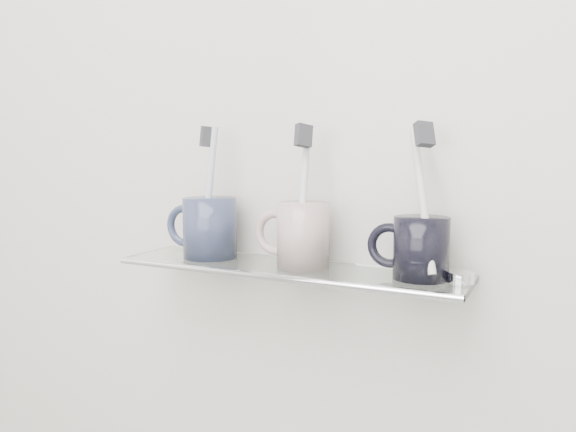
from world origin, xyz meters
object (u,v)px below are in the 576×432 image
Objects in this scene: mug_left at (210,228)px; mug_center at (303,235)px; mug_right at (421,248)px; shelf_glass at (287,269)px.

mug_left and mug_center have the same top height.
mug_center is 1.15× the size of mug_right.
mug_left is 0.32m from mug_right.
mug_left is at bearing -167.80° from mug_right.
mug_center reaches higher than shelf_glass.
mug_left is at bearing 177.83° from shelf_glass.
mug_left reaches higher than mug_right.
shelf_glass is 0.19m from mug_right.
mug_right is at bearing 0.67° from mug_left.
shelf_glass is at bearing 176.30° from mug_center.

